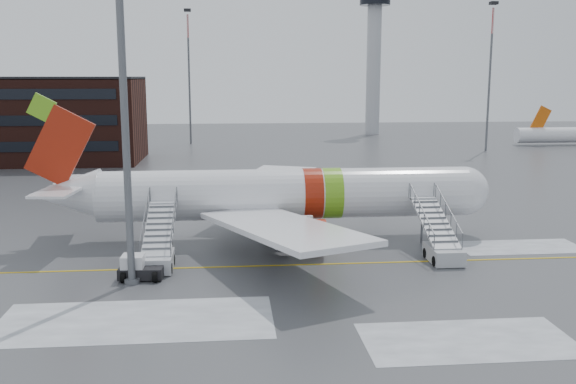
{
  "coord_description": "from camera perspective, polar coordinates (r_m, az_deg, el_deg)",
  "views": [
    {
      "loc": [
        -1.16,
        -41.68,
        12.3
      ],
      "look_at": [
        3.15,
        4.14,
        4.0
      ],
      "focal_mm": 40.0,
      "sensor_mm": 36.0,
      "label": 1
    }
  ],
  "objects": [
    {
      "name": "airstair_fwd",
      "position": [
        45.12,
        13.38,
        -4.48
      ],
      "size": [
        2.05,
        7.7,
        3.48
      ],
      "color": "#B1B4B8",
      "rests_on": "ground"
    },
    {
      "name": "control_tower",
      "position": [
        140.34,
        7.65,
        12.77
      ],
      "size": [
        6.4,
        6.4,
        30.0
      ],
      "color": "#B2B5BA",
      "rests_on": "ground"
    },
    {
      "name": "airstair_aft",
      "position": [
        43.04,
        -11.46,
        -5.12
      ],
      "size": [
        2.05,
        7.7,
        3.48
      ],
      "color": "silver",
      "rests_on": "ground"
    },
    {
      "name": "ground",
      "position": [
        43.47,
        -3.64,
        -6.23
      ],
      "size": [
        260.0,
        260.0,
        0.0
      ],
      "primitive_type": "plane",
      "color": "#494C4F",
      "rests_on": "ground"
    },
    {
      "name": "light_mast_near",
      "position": [
        38.24,
        -14.49,
        10.42
      ],
      "size": [
        1.2,
        1.2,
        24.37
      ],
      "color": "#595B60",
      "rests_on": "ground"
    },
    {
      "name": "airliner",
      "position": [
        48.75,
        -1.33,
        -0.28
      ],
      "size": [
        35.03,
        32.97,
        11.18
      ],
      "color": "white",
      "rests_on": "ground"
    },
    {
      "name": "pushback_tug",
      "position": [
        40.74,
        -13.17,
        -6.64
      ],
      "size": [
        2.74,
        2.11,
        1.53
      ],
      "color": "black",
      "rests_on": "ground"
    },
    {
      "name": "light_mast_far_ne",
      "position": [
        112.32,
        17.53,
        10.54
      ],
      "size": [
        1.2,
        1.2,
        24.25
      ],
      "color": "#595B60",
      "rests_on": "ground"
    },
    {
      "name": "light_mast_far_n",
      "position": [
        119.88,
        -8.8,
        10.84
      ],
      "size": [
        1.2,
        1.2,
        24.25
      ],
      "color": "#595B60",
      "rests_on": "ground"
    }
  ]
}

